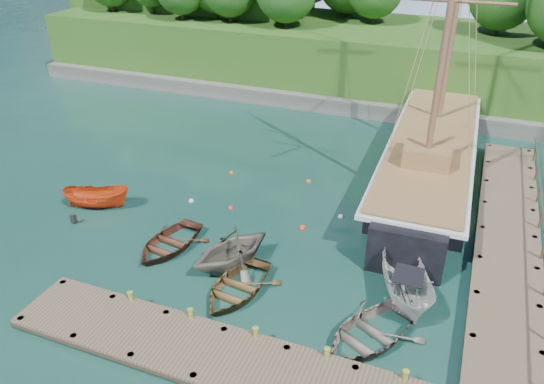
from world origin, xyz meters
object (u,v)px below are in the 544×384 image
at_px(cabin_boat_white, 405,300).
at_px(schooner, 429,162).
at_px(rowboat_3, 368,340).
at_px(rowboat_2, 237,293).
at_px(rowboat_0, 169,248).
at_px(motorboat_orange, 98,207).
at_px(rowboat_1, 232,266).

distance_m(cabin_boat_white, schooner, 12.91).
bearing_deg(rowboat_3, rowboat_2, -158.85).
distance_m(rowboat_2, schooner, 16.68).
xyz_separation_m(rowboat_0, rowboat_3, (11.26, -2.71, 0.00)).
bearing_deg(motorboat_orange, rowboat_2, -129.53).
distance_m(rowboat_1, motorboat_orange, 10.19).
bearing_deg(rowboat_1, rowboat_2, -29.99).
bearing_deg(motorboat_orange, rowboat_3, -124.70).
bearing_deg(rowboat_0, schooner, 55.83).
distance_m(rowboat_0, cabin_boat_white, 12.27).
bearing_deg(rowboat_2, schooner, 72.56).
height_order(rowboat_1, rowboat_2, rowboat_1).
height_order(rowboat_0, schooner, schooner).
bearing_deg(rowboat_2, rowboat_0, 164.41).
xyz_separation_m(cabin_boat_white, schooner, (-0.65, 12.84, 1.19)).
xyz_separation_m(motorboat_orange, cabin_boat_white, (18.43, -1.69, 0.00)).
bearing_deg(rowboat_1, schooner, 87.23).
distance_m(rowboat_2, cabin_boat_white, 7.77).
height_order(rowboat_2, schooner, schooner).
bearing_deg(rowboat_3, motorboat_orange, -167.68).
bearing_deg(rowboat_2, motorboat_orange, 166.26).
relative_size(rowboat_0, cabin_boat_white, 0.86).
bearing_deg(rowboat_2, rowboat_3, -0.08).
bearing_deg(motorboat_orange, schooner, -77.20).
distance_m(rowboat_0, rowboat_3, 11.58).
bearing_deg(rowboat_0, motorboat_orange, 168.37).
distance_m(rowboat_1, rowboat_3, 7.90).
distance_m(motorboat_orange, schooner, 21.02).
height_order(rowboat_3, schooner, schooner).
height_order(rowboat_2, motorboat_orange, motorboat_orange).
bearing_deg(cabin_boat_white, rowboat_1, 163.64).
bearing_deg(cabin_boat_white, motorboat_orange, 154.11).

